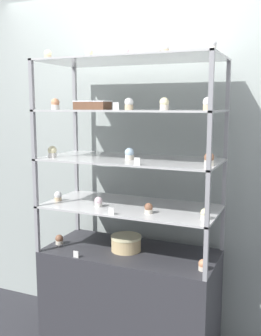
% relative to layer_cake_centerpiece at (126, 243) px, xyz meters
% --- Properties ---
extents(back_wall, '(8.00, 0.05, 2.60)m').
position_rel_layer_cake_centerpiece_xyz_m(back_wall, '(0.03, 0.42, 0.52)').
color(back_wall, '#A8B2AD').
rests_on(back_wall, ground_plane).
extents(display_base, '(1.14, 0.54, 0.73)m').
position_rel_layer_cake_centerpiece_xyz_m(display_base, '(0.03, 0.01, -0.41)').
color(display_base, '#333338').
rests_on(display_base, ground_plane).
extents(display_riser_lower, '(1.14, 0.54, 0.31)m').
position_rel_layer_cake_centerpiece_xyz_m(display_riser_lower, '(0.03, 0.01, 0.24)').
color(display_riser_lower, '#99999E').
rests_on(display_riser_lower, display_base).
extents(display_riser_middle, '(1.14, 0.54, 0.31)m').
position_rel_layer_cake_centerpiece_xyz_m(display_riser_middle, '(0.03, 0.01, 0.55)').
color(display_riser_middle, '#99999E').
rests_on(display_riser_middle, display_riser_lower).
extents(display_riser_upper, '(1.14, 0.54, 0.31)m').
position_rel_layer_cake_centerpiece_xyz_m(display_riser_upper, '(0.03, 0.01, 0.86)').
color(display_riser_upper, '#99999E').
rests_on(display_riser_upper, display_riser_middle).
extents(display_riser_top, '(1.14, 0.54, 0.31)m').
position_rel_layer_cake_centerpiece_xyz_m(display_riser_top, '(0.03, 0.01, 1.17)').
color(display_riser_top, '#99999E').
rests_on(display_riser_top, display_riser_upper).
extents(layer_cake_centerpiece, '(0.20, 0.20, 0.10)m').
position_rel_layer_cake_centerpiece_xyz_m(layer_cake_centerpiece, '(0.00, 0.00, 0.00)').
color(layer_cake_centerpiece, '#DBBC84').
rests_on(layer_cake_centerpiece, display_base).
extents(sheet_cake_frosted, '(0.23, 0.13, 0.06)m').
position_rel_layer_cake_centerpiece_xyz_m(sheet_cake_frosted, '(-0.25, 0.03, 0.91)').
color(sheet_cake_frosted, brown).
rests_on(sheet_cake_frosted, display_riser_upper).
extents(cupcake_0, '(0.05, 0.05, 0.07)m').
position_rel_layer_cake_centerpiece_xyz_m(cupcake_0, '(-0.48, -0.07, -0.02)').
color(cupcake_0, beige).
rests_on(cupcake_0, display_base).
extents(cupcake_1, '(0.05, 0.05, 0.07)m').
position_rel_layer_cake_centerpiece_xyz_m(cupcake_1, '(0.54, -0.11, -0.02)').
color(cupcake_1, beige).
rests_on(cupcake_1, display_base).
extents(price_tag_0, '(0.04, 0.00, 0.04)m').
position_rel_layer_cake_centerpiece_xyz_m(price_tag_0, '(-0.24, -0.24, -0.03)').
color(price_tag_0, white).
rests_on(price_tag_0, display_base).
extents(cupcake_2, '(0.05, 0.05, 0.07)m').
position_rel_layer_cake_centerpiece_xyz_m(cupcake_2, '(-0.48, -0.07, 0.29)').
color(cupcake_2, '#CCB28C').
rests_on(cupcake_2, display_riser_lower).
extents(cupcake_3, '(0.05, 0.05, 0.07)m').
position_rel_layer_cake_centerpiece_xyz_m(cupcake_3, '(-0.15, -0.10, 0.29)').
color(cupcake_3, white).
rests_on(cupcake_3, display_riser_lower).
extents(cupcake_4, '(0.05, 0.05, 0.07)m').
position_rel_layer_cake_centerpiece_xyz_m(cupcake_4, '(0.21, -0.13, 0.29)').
color(cupcake_4, beige).
rests_on(cupcake_4, display_riser_lower).
extents(cupcake_5, '(0.05, 0.05, 0.07)m').
position_rel_layer_cake_centerpiece_xyz_m(cupcake_5, '(0.55, -0.12, 0.29)').
color(cupcake_5, white).
rests_on(cupcake_5, display_riser_lower).
extents(price_tag_1, '(0.04, 0.00, 0.04)m').
position_rel_layer_cake_centerpiece_xyz_m(price_tag_1, '(0.01, -0.24, 0.28)').
color(price_tag_1, white).
rests_on(price_tag_1, display_riser_lower).
extents(cupcake_6, '(0.06, 0.06, 0.07)m').
position_rel_layer_cake_centerpiece_xyz_m(cupcake_6, '(-0.47, -0.14, 0.61)').
color(cupcake_6, white).
rests_on(cupcake_6, display_riser_middle).
extents(cupcake_7, '(0.06, 0.06, 0.07)m').
position_rel_layer_cake_centerpiece_xyz_m(cupcake_7, '(0.04, -0.04, 0.61)').
color(cupcake_7, beige).
rests_on(cupcake_7, display_riser_middle).
extents(cupcake_8, '(0.06, 0.06, 0.07)m').
position_rel_layer_cake_centerpiece_xyz_m(cupcake_8, '(0.55, -0.09, 0.61)').
color(cupcake_8, beige).
rests_on(cupcake_8, display_riser_middle).
extents(price_tag_2, '(0.04, 0.00, 0.04)m').
position_rel_layer_cake_centerpiece_xyz_m(price_tag_2, '(0.18, -0.24, 0.59)').
color(price_tag_2, white).
rests_on(price_tag_2, display_riser_middle).
extents(cupcake_9, '(0.06, 0.06, 0.07)m').
position_rel_layer_cake_centerpiece_xyz_m(cupcake_9, '(-0.50, -0.04, 0.92)').
color(cupcake_9, white).
rests_on(cupcake_9, display_riser_upper).
extents(cupcake_10, '(0.06, 0.06, 0.07)m').
position_rel_layer_cake_centerpiece_xyz_m(cupcake_10, '(0.04, -0.04, 0.92)').
color(cupcake_10, '#CCB28C').
rests_on(cupcake_10, display_riser_upper).
extents(cupcake_11, '(0.06, 0.06, 0.07)m').
position_rel_layer_cake_centerpiece_xyz_m(cupcake_11, '(0.27, -0.06, 0.92)').
color(cupcake_11, beige).
rests_on(cupcake_11, display_riser_upper).
extents(cupcake_12, '(0.06, 0.06, 0.07)m').
position_rel_layer_cake_centerpiece_xyz_m(cupcake_12, '(0.54, -0.11, 0.92)').
color(cupcake_12, '#CCB28C').
rests_on(cupcake_12, display_riser_upper).
extents(price_tag_3, '(0.04, 0.00, 0.04)m').
position_rel_layer_cake_centerpiece_xyz_m(price_tag_3, '(0.04, -0.24, 0.90)').
color(price_tag_3, white).
rests_on(price_tag_3, display_riser_upper).
extents(cupcake_13, '(0.05, 0.05, 0.07)m').
position_rel_layer_cake_centerpiece_xyz_m(cupcake_13, '(-0.49, -0.12, 1.22)').
color(cupcake_13, '#CCB28C').
rests_on(cupcake_13, display_riser_top).
extents(cupcake_14, '(0.05, 0.05, 0.07)m').
position_rel_layer_cake_centerpiece_xyz_m(cupcake_14, '(-0.23, -0.04, 1.22)').
color(cupcake_14, white).
rests_on(cupcake_14, display_riser_top).
extents(cupcake_15, '(0.05, 0.05, 0.07)m').
position_rel_layer_cake_centerpiece_xyz_m(cupcake_15, '(0.02, -0.04, 1.22)').
color(cupcake_15, beige).
rests_on(cupcake_15, display_riser_top).
extents(cupcake_16, '(0.05, 0.05, 0.07)m').
position_rel_layer_cake_centerpiece_xyz_m(cupcake_16, '(0.29, -0.11, 1.22)').
color(cupcake_16, '#CCB28C').
rests_on(cupcake_16, display_riser_top).
extents(cupcake_17, '(0.05, 0.05, 0.07)m').
position_rel_layer_cake_centerpiece_xyz_m(cupcake_17, '(0.56, -0.12, 1.22)').
color(cupcake_17, white).
rests_on(cupcake_17, display_riser_top).
extents(price_tag_4, '(0.04, 0.00, 0.04)m').
position_rel_layer_cake_centerpiece_xyz_m(price_tag_4, '(0.18, -0.24, 1.21)').
color(price_tag_4, white).
rests_on(price_tag_4, display_riser_top).
extents(donut_glazed, '(0.12, 0.12, 0.04)m').
position_rel_layer_cake_centerpiece_xyz_m(donut_glazed, '(0.23, 0.03, 1.21)').
color(donut_glazed, brown).
rests_on(donut_glazed, display_riser_top).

